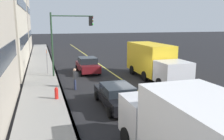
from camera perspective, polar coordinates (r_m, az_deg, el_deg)
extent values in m
plane|color=black|center=(18.77, 5.12, -4.22)|extent=(200.00, 200.00, 0.00)
cube|color=gray|center=(17.44, -16.61, -5.62)|extent=(80.00, 2.93, 0.15)
cube|color=slate|center=(17.49, -12.05, -5.34)|extent=(80.00, 0.16, 0.15)
cube|color=#D8CC4C|center=(18.77, 5.12, -4.20)|extent=(80.00, 0.16, 0.01)
cube|color=#262D38|center=(10.85, -25.85, 1.58)|extent=(13.94, 0.06, 1.10)
cube|color=#262D38|center=(29.46, -20.49, 7.13)|extent=(14.94, 0.06, 1.10)
cube|color=#262D38|center=(29.48, -21.05, 14.90)|extent=(14.94, 0.06, 1.10)
cube|color=#262D38|center=(46.11, -19.38, 8.52)|extent=(9.97, 0.06, 1.10)
cube|color=#262D38|center=(46.13, -19.71, 13.52)|extent=(9.97, 0.06, 1.10)
cube|color=#591116|center=(24.06, -5.99, 0.83)|extent=(4.12, 1.87, 0.69)
cube|color=black|center=(23.91, -6.00, 2.36)|extent=(1.99, 1.72, 0.62)
cylinder|color=black|center=(25.30, -8.60, 0.48)|extent=(0.60, 0.22, 0.60)
cylinder|color=black|center=(25.62, -4.56, 0.71)|extent=(0.60, 0.22, 0.60)
cylinder|color=black|center=(22.66, -7.57, -0.77)|extent=(0.60, 0.22, 0.60)
cylinder|color=black|center=(23.02, -3.08, -0.49)|extent=(0.60, 0.22, 0.60)
cube|color=black|center=(14.32, 1.27, -6.68)|extent=(4.63, 1.86, 0.59)
cube|color=black|center=(14.13, 1.32, -4.65)|extent=(2.23, 1.71, 0.48)
cylinder|color=black|center=(15.57, -3.71, -6.34)|extent=(0.60, 0.22, 0.60)
cylinder|color=black|center=(16.07, 2.63, -5.77)|extent=(0.60, 0.22, 0.60)
cylinder|color=black|center=(12.79, -0.48, -10.35)|extent=(0.60, 0.22, 0.60)
cylinder|color=black|center=(13.39, 7.09, -9.43)|extent=(0.60, 0.22, 0.60)
cube|color=tan|center=(13.95, 24.33, -8.09)|extent=(4.00, 1.75, 0.66)
cube|color=black|center=(13.97, 23.77, -5.37)|extent=(1.71, 1.61, 0.57)
cylinder|color=black|center=(12.61, 25.22, -11.82)|extent=(0.60, 0.22, 0.60)
cylinder|color=black|center=(15.53, 23.42, -7.35)|extent=(0.60, 0.22, 0.60)
cylinder|color=black|center=(14.51, 18.21, -8.26)|extent=(0.60, 0.22, 0.60)
cube|color=silver|center=(9.96, 10.17, -11.05)|extent=(1.95, 2.43, 1.64)
cylinder|color=black|center=(9.87, 3.70, -16.37)|extent=(0.90, 0.28, 0.90)
cylinder|color=black|center=(10.83, 15.68, -14.13)|extent=(0.90, 0.28, 0.90)
cube|color=silver|center=(18.71, 14.77, -0.53)|extent=(2.30, 2.37, 1.69)
cube|color=gold|center=(22.21, 9.20, 2.89)|extent=(5.75, 2.37, 2.71)
cylinder|color=black|center=(19.51, 17.48, -2.74)|extent=(0.90, 0.28, 0.90)
cylinder|color=black|center=(18.34, 11.62, -3.33)|extent=(0.90, 0.28, 0.90)
cylinder|color=black|center=(24.21, 10.01, 0.31)|extent=(0.90, 0.28, 0.90)
cylinder|color=black|center=(23.28, 5.03, -0.01)|extent=(0.90, 0.28, 0.90)
cylinder|color=black|center=(21.75, 13.43, -1.09)|extent=(0.90, 0.28, 0.90)
cylinder|color=black|center=(20.70, 8.01, -1.51)|extent=(0.90, 0.28, 0.90)
cylinder|color=#262D4C|center=(18.10, -8.99, -3.55)|extent=(0.15, 0.15, 0.82)
cylinder|color=#262D4C|center=(18.31, -9.11, -3.39)|extent=(0.15, 0.15, 0.82)
cube|color=#262628|center=(18.03, -9.12, -1.26)|extent=(0.40, 0.24, 0.62)
sphere|color=tan|center=(17.95, -9.16, 0.05)|extent=(0.22, 0.22, 0.22)
cube|color=black|center=(18.06, -8.60, -1.13)|extent=(0.27, 0.17, 0.34)
cylinder|color=#1E3823|center=(22.17, -14.45, 5.76)|extent=(0.16, 0.16, 5.99)
cylinder|color=#1E3823|center=(22.26, -9.67, 12.93)|extent=(0.10, 3.89, 0.10)
cube|color=black|center=(22.53, -5.27, 11.87)|extent=(0.28, 0.30, 0.90)
sphere|color=#360605|center=(22.58, -4.82, 12.64)|extent=(0.18, 0.18, 0.18)
sphere|color=#392905|center=(22.57, -4.81, 11.88)|extent=(0.18, 0.18, 0.18)
sphere|color=green|center=(22.57, -4.80, 11.12)|extent=(0.18, 0.18, 0.18)
cylinder|color=slate|center=(23.39, -15.62, 2.18)|extent=(0.08, 0.08, 2.92)
cube|color=white|center=(23.23, -15.84, 5.25)|extent=(0.60, 0.02, 0.20)
cube|color=#DB5919|center=(23.27, -15.79, 4.40)|extent=(0.44, 0.02, 0.28)
cylinder|color=red|center=(15.80, -13.44, -6.00)|extent=(0.24, 0.24, 0.80)
sphere|color=red|center=(15.68, -13.51, -4.46)|extent=(0.20, 0.20, 0.20)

